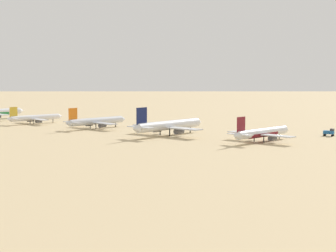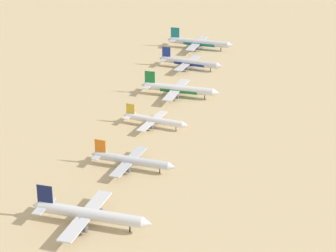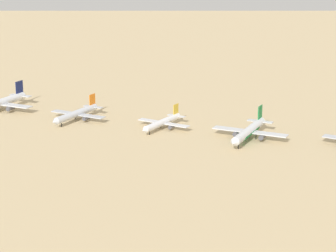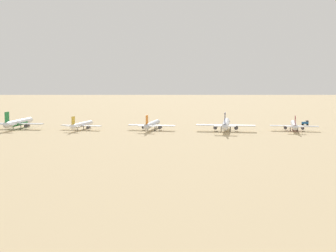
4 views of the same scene
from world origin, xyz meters
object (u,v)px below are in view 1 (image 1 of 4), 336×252
Objects in this scene: parked_jet_3 at (168,126)px; service_truck at (329,132)px; parked_jet_2 at (262,133)px; parked_jet_4 at (96,121)px; parked_jet_5 at (35,118)px.

service_truck is (56.86, -59.32, -3.08)m from parked_jet_3.
parked_jet_3 is at bearing 105.29° from parked_jet_2.
parked_jet_3 reaches higher than service_truck.
parked_jet_3 is at bearing 133.79° from service_truck.
parked_jet_4 reaches higher than parked_jet_2.
parked_jet_2 is 105.25m from parked_jet_4.
parked_jet_5 is (-9.56, 52.15, -0.46)m from parked_jet_4.
parked_jet_5 is at bearing 100.35° from parked_jet_2.
parked_jet_3 is (-13.39, 48.97, 0.98)m from parked_jet_2.
parked_jet_4 is at bearing 100.33° from parked_jet_2.
parked_jet_2 reaches higher than parked_jet_5.
parked_jet_4 is (-18.87, 103.55, 0.08)m from parked_jet_2.
parked_jet_5 is (-15.04, 106.72, -1.36)m from parked_jet_3.
parked_jet_5 is at bearing 100.39° from parked_jet_4.
service_truck is at bearing -66.59° from parked_jet_5.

